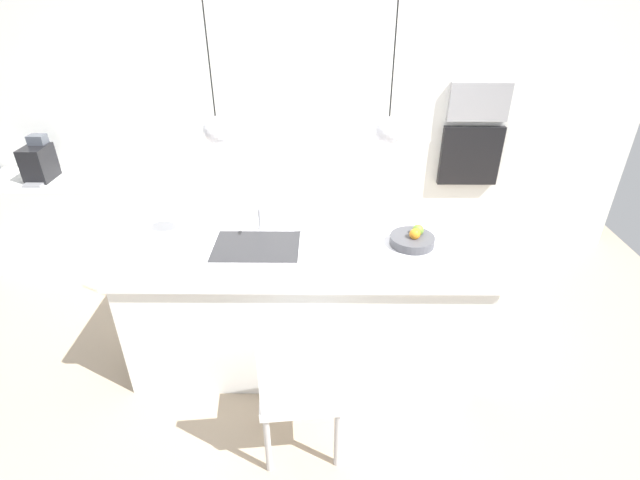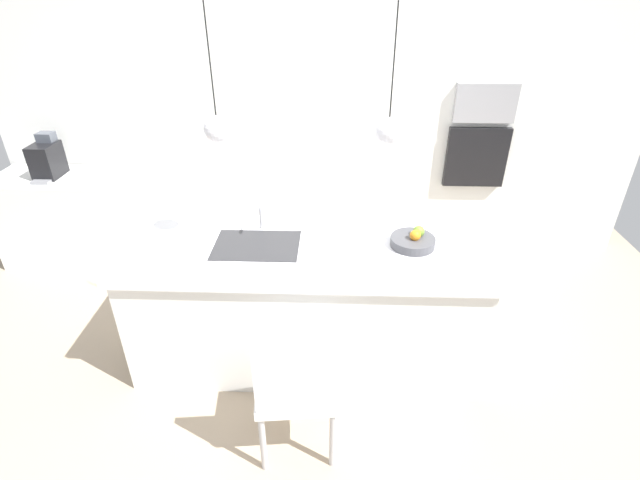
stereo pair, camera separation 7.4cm
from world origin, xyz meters
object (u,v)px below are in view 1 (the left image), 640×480
at_px(fruit_bowl, 413,239).
at_px(microwave, 479,102).
at_px(coffee_machine, 39,162).
at_px(chair_near, 300,388).
at_px(oven, 470,156).

height_order(fruit_bowl, microwave, microwave).
bearing_deg(fruit_bowl, coffee_machine, 158.22).
xyz_separation_m(coffee_machine, chair_near, (2.41, -2.12, -0.50)).
height_order(fruit_bowl, chair_near, fruit_bowl).
bearing_deg(chair_near, oven, 58.15).
bearing_deg(chair_near, fruit_bowl, 50.87).
bearing_deg(coffee_machine, fruit_bowl, -21.78).
bearing_deg(oven, coffee_machine, -175.65).
relative_size(fruit_bowl, coffee_machine, 0.77).
distance_m(fruit_bowl, chair_near, 1.21).
relative_size(coffee_machine, microwave, 0.70).
xyz_separation_m(microwave, oven, (0.00, 0.00, -0.50)).
bearing_deg(oven, chair_near, -121.85).
xyz_separation_m(coffee_machine, microwave, (3.91, 0.30, 0.46)).
xyz_separation_m(fruit_bowl, chair_near, (-0.71, -0.87, -0.43)).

